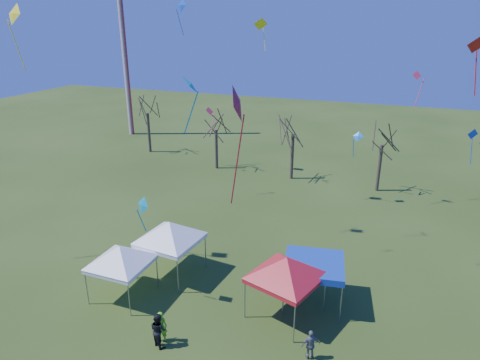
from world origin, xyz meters
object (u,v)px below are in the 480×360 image
object	(u,v)px
tree_1	(216,116)
tree_2	(294,117)
tent_red	(287,262)
person_dark	(158,330)
person_green	(161,326)
person_grey	(311,345)
tent_blue	(314,265)
tree_3	(384,128)
tent_white_mid	(169,226)
radio_mast	(123,41)
tree_0	(146,99)
tent_white_west	(120,250)

from	to	relation	value
tree_1	tree_2	bearing A→B (deg)	-1.85
tent_red	person_dark	world-z (taller)	tent_red
person_green	person_grey	xyz separation A→B (m)	(7.24, 1.47, -0.08)
tent_blue	tree_3	bearing A→B (deg)	83.33
tent_white_mid	tree_3	bearing A→B (deg)	59.99
radio_mast	tree_0	xyz separation A→B (m)	(7.15, -6.62, -6.01)
tree_3	tree_1	bearing A→B (deg)	177.94
person_grey	person_dark	bearing A→B (deg)	-17.43
radio_mast	tent_white_mid	bearing A→B (deg)	-51.98
tent_white_mid	tent_red	bearing A→B (deg)	-10.44
person_dark	person_grey	world-z (taller)	person_dark
tent_red	person_dark	xyz separation A→B (m)	(-5.20, -4.47, -2.43)
tree_2	tent_red	size ratio (longest dim) A/B	1.83
radio_mast	tent_red	xyz separation A→B (m)	(30.66, -30.70, -9.16)
tent_red	tree_3	bearing A→B (deg)	80.78
tree_0	tent_blue	bearing A→B (deg)	-42.17
tree_2	person_grey	world-z (taller)	tree_2
tent_white_west	tent_white_mid	distance (m)	3.43
tree_3	tent_white_west	world-z (taller)	tree_3
tree_0	tree_2	world-z (taller)	tree_0
person_grey	tree_3	bearing A→B (deg)	-124.70
tree_0	person_dark	bearing A→B (deg)	-57.32
tree_1	tree_3	bearing A→B (deg)	-2.06
tent_white_mid	tent_red	size ratio (longest dim) A/B	1.06
tent_red	person_green	distance (m)	7.15
person_green	tent_white_west	bearing A→B (deg)	-54.50
tent_white_west	person_green	bearing A→B (deg)	-32.22
tent_white_mid	tent_blue	world-z (taller)	tent_white_mid
tree_3	person_green	distance (m)	26.87
tree_2	tree_3	distance (m)	8.41
tree_0	tree_1	distance (m)	10.47
tree_0	tent_red	distance (m)	33.80
tree_1	tent_blue	size ratio (longest dim) A/B	2.01
radio_mast	tent_blue	size ratio (longest dim) A/B	6.65
radio_mast	tree_1	distance (m)	20.72
radio_mast	person_dark	distance (m)	44.94
tree_1	tent_blue	xyz separation A→B (m)	(14.58, -19.60, -3.43)
person_green	person_dark	size ratio (longest dim) A/B	0.94
tent_red	tent_blue	world-z (taller)	tent_red
radio_mast	tree_3	size ratio (longest dim) A/B	3.16
tent_blue	person_dark	bearing A→B (deg)	-135.61
tree_0	tree_2	distance (m)	18.72
radio_mast	person_grey	bearing A→B (deg)	-45.64
tree_0	person_grey	bearing A→B (deg)	-46.39
radio_mast	tent_white_west	distance (m)	39.95
tent_blue	person_grey	xyz separation A→B (m)	(0.84, -4.43, -1.58)
tree_0	tent_white_west	bearing A→B (deg)	-60.97
tree_3	tent_white_mid	world-z (taller)	tree_3
person_dark	tree_3	bearing A→B (deg)	-83.06
tree_2	person_dark	xyz separation A→B (m)	(-0.17, -25.55, -5.38)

